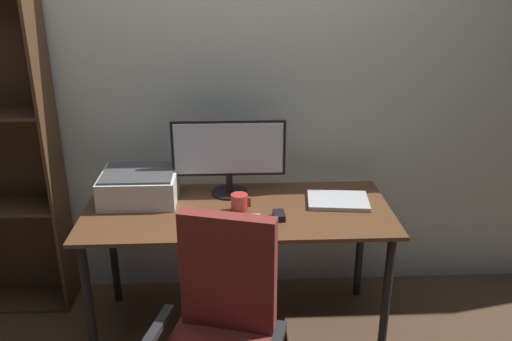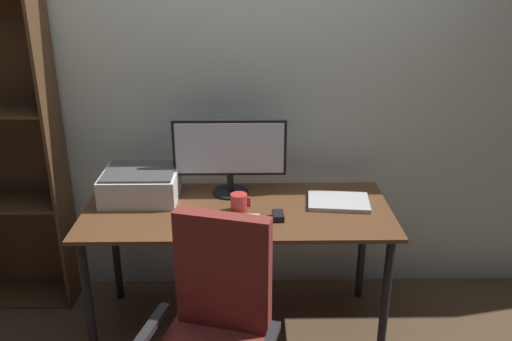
{
  "view_description": "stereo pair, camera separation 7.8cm",
  "coord_description": "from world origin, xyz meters",
  "px_view_note": "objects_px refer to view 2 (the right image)",
  "views": [
    {
      "loc": [
        -0.02,
        -2.48,
        1.93
      ],
      "look_at": [
        0.1,
        0.04,
        0.94
      ],
      "focal_mm": 36.98,
      "sensor_mm": 36.0,
      "label": 1
    },
    {
      "loc": [
        0.06,
        -2.49,
        1.93
      ],
      "look_at": [
        0.1,
        0.04,
        0.94
      ],
      "focal_mm": 36.98,
      "sensor_mm": 36.0,
      "label": 2
    }
  ],
  "objects_px": {
    "desk": "(238,223)",
    "bookshelf": "(4,159)",
    "keyboard": "(230,220)",
    "coffee_mug": "(239,203)",
    "laptop": "(339,202)",
    "monitor": "(230,152)",
    "mouse": "(278,216)",
    "printer": "(141,184)"
  },
  "relations": [
    {
      "from": "coffee_mug",
      "to": "printer",
      "type": "height_order",
      "value": "printer"
    },
    {
      "from": "mouse",
      "to": "bookshelf",
      "type": "height_order",
      "value": "bookshelf"
    },
    {
      "from": "coffee_mug",
      "to": "printer",
      "type": "xyz_separation_m",
      "value": [
        -0.53,
        0.17,
        0.03
      ]
    },
    {
      "from": "laptop",
      "to": "coffee_mug",
      "type": "bearing_deg",
      "value": -165.02
    },
    {
      "from": "desk",
      "to": "mouse",
      "type": "distance_m",
      "value": 0.26
    },
    {
      "from": "mouse",
      "to": "coffee_mug",
      "type": "xyz_separation_m",
      "value": [
        -0.2,
        0.09,
        0.03
      ]
    },
    {
      "from": "monitor",
      "to": "keyboard",
      "type": "distance_m",
      "value": 0.42
    },
    {
      "from": "desk",
      "to": "mouse",
      "type": "height_order",
      "value": "mouse"
    },
    {
      "from": "coffee_mug",
      "to": "bookshelf",
      "type": "xyz_separation_m",
      "value": [
        -1.34,
        0.37,
        0.11
      ]
    },
    {
      "from": "mouse",
      "to": "laptop",
      "type": "height_order",
      "value": "mouse"
    },
    {
      "from": "keyboard",
      "to": "printer",
      "type": "bearing_deg",
      "value": 151.58
    },
    {
      "from": "coffee_mug",
      "to": "monitor",
      "type": "bearing_deg",
      "value": 102.84
    },
    {
      "from": "laptop",
      "to": "bookshelf",
      "type": "xyz_separation_m",
      "value": [
        -1.87,
        0.29,
        0.15
      ]
    },
    {
      "from": "laptop",
      "to": "monitor",
      "type": "bearing_deg",
      "value": 171.98
    },
    {
      "from": "keyboard",
      "to": "coffee_mug",
      "type": "xyz_separation_m",
      "value": [
        0.04,
        0.12,
        0.04
      ]
    },
    {
      "from": "mouse",
      "to": "bookshelf",
      "type": "relative_size",
      "value": 0.05
    },
    {
      "from": "desk",
      "to": "laptop",
      "type": "xyz_separation_m",
      "value": [
        0.54,
        0.06,
        0.1
      ]
    },
    {
      "from": "monitor",
      "to": "desk",
      "type": "bearing_deg",
      "value": -78.12
    },
    {
      "from": "coffee_mug",
      "to": "laptop",
      "type": "xyz_separation_m",
      "value": [
        0.53,
        0.08,
        -0.04
      ]
    },
    {
      "from": "monitor",
      "to": "keyboard",
      "type": "bearing_deg",
      "value": -88.49
    },
    {
      "from": "desk",
      "to": "coffee_mug",
      "type": "distance_m",
      "value": 0.13
    },
    {
      "from": "desk",
      "to": "coffee_mug",
      "type": "height_order",
      "value": "coffee_mug"
    },
    {
      "from": "desk",
      "to": "monitor",
      "type": "bearing_deg",
      "value": 101.88
    },
    {
      "from": "bookshelf",
      "to": "desk",
      "type": "bearing_deg",
      "value": -14.5
    },
    {
      "from": "keyboard",
      "to": "printer",
      "type": "distance_m",
      "value": 0.57
    },
    {
      "from": "desk",
      "to": "keyboard",
      "type": "xyz_separation_m",
      "value": [
        -0.03,
        -0.15,
        0.09
      ]
    },
    {
      "from": "monitor",
      "to": "coffee_mug",
      "type": "xyz_separation_m",
      "value": [
        0.05,
        -0.23,
        -0.2
      ]
    },
    {
      "from": "desk",
      "to": "coffee_mug",
      "type": "relative_size",
      "value": 15.64
    },
    {
      "from": "printer",
      "to": "mouse",
      "type": "bearing_deg",
      "value": -19.8
    },
    {
      "from": "monitor",
      "to": "mouse",
      "type": "xyz_separation_m",
      "value": [
        0.25,
        -0.32,
        -0.23
      ]
    },
    {
      "from": "desk",
      "to": "coffee_mug",
      "type": "xyz_separation_m",
      "value": [
        0.01,
        -0.03,
        0.13
      ]
    },
    {
      "from": "desk",
      "to": "bookshelf",
      "type": "xyz_separation_m",
      "value": [
        -1.33,
        0.34,
        0.24
      ]
    },
    {
      "from": "monitor",
      "to": "bookshelf",
      "type": "distance_m",
      "value": 1.3
    },
    {
      "from": "laptop",
      "to": "bookshelf",
      "type": "bearing_deg",
      "value": 177.35
    },
    {
      "from": "monitor",
      "to": "laptop",
      "type": "bearing_deg",
      "value": -14.12
    },
    {
      "from": "keyboard",
      "to": "laptop",
      "type": "height_order",
      "value": "laptop"
    },
    {
      "from": "coffee_mug",
      "to": "laptop",
      "type": "height_order",
      "value": "coffee_mug"
    },
    {
      "from": "desk",
      "to": "printer",
      "type": "xyz_separation_m",
      "value": [
        -0.52,
        0.14,
        0.16
      ]
    },
    {
      "from": "monitor",
      "to": "keyboard",
      "type": "xyz_separation_m",
      "value": [
        0.01,
        -0.35,
        -0.24
      ]
    },
    {
      "from": "printer",
      "to": "desk",
      "type": "bearing_deg",
      "value": -15.42
    },
    {
      "from": "mouse",
      "to": "bookshelf",
      "type": "distance_m",
      "value": 1.61
    },
    {
      "from": "desk",
      "to": "keyboard",
      "type": "distance_m",
      "value": 0.18
    }
  ]
}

